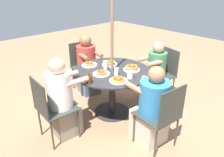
# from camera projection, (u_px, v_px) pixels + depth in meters

# --- Properties ---
(ground_plane) EXTENTS (12.00, 12.00, 0.00)m
(ground_plane) POSITION_uv_depth(u_px,v_px,m) (112.00, 112.00, 3.70)
(ground_plane) COLOR #9E7051
(patio_table) EXTENTS (1.22, 1.22, 0.76)m
(patio_table) POSITION_uv_depth(u_px,v_px,m) (112.00, 80.00, 3.45)
(patio_table) COLOR #28282B
(patio_table) RESTS_ON ground
(umbrella_pole) EXTENTS (0.05, 0.05, 2.45)m
(umbrella_pole) POSITION_uv_depth(u_px,v_px,m) (112.00, 41.00, 3.18)
(umbrella_pole) COLOR #846B4C
(umbrella_pole) RESTS_ON ground
(patio_chair_north) EXTENTS (0.49, 0.49, 0.94)m
(patio_chair_north) POSITION_uv_depth(u_px,v_px,m) (50.00, 106.00, 2.86)
(patio_chair_north) COLOR #333833
(patio_chair_north) RESTS_ON ground
(diner_north) EXTENTS (0.36, 0.54, 1.17)m
(diner_north) POSITION_uv_depth(u_px,v_px,m) (63.00, 102.00, 2.97)
(diner_north) COLOR gray
(diner_north) RESTS_ON ground
(patio_chair_east) EXTENTS (0.51, 0.51, 0.94)m
(patio_chair_east) POSITION_uv_depth(u_px,v_px,m) (163.00, 113.00, 2.70)
(patio_chair_east) COLOR #333833
(patio_chair_east) RESTS_ON ground
(diner_east) EXTENTS (0.59, 0.43, 1.12)m
(diner_east) POSITION_uv_depth(u_px,v_px,m) (151.00, 110.00, 2.86)
(diner_east) COLOR beige
(diner_east) RESTS_ON ground
(patio_chair_south) EXTENTS (0.56, 0.56, 0.94)m
(patio_chair_south) POSITION_uv_depth(u_px,v_px,m) (163.00, 71.00, 3.94)
(patio_chair_south) COLOR #333833
(patio_chair_south) RESTS_ON ground
(diner_south) EXTENTS (0.41, 0.51, 1.10)m
(diner_south) POSITION_uv_depth(u_px,v_px,m) (155.00, 74.00, 3.87)
(diner_south) COLOR #3D3D42
(diner_south) RESTS_ON ground
(patio_chair_west) EXTENTS (0.54, 0.54, 0.94)m
(patio_chair_west) POSITION_uv_depth(u_px,v_px,m) (83.00, 63.00, 4.28)
(patio_chair_west) COLOR #333833
(patio_chair_west) RESTS_ON ground
(diner_west) EXTENTS (0.54, 0.43, 1.14)m
(diner_west) POSITION_uv_depth(u_px,v_px,m) (87.00, 67.00, 4.15)
(diner_west) COLOR slate
(diner_west) RESTS_ON ground
(pancake_plate_a) EXTENTS (0.26, 0.26, 0.08)m
(pancake_plate_a) POSITION_uv_depth(u_px,v_px,m) (132.00, 68.00, 3.39)
(pancake_plate_a) COLOR silver
(pancake_plate_a) RESTS_ON patio_table
(pancake_plate_b) EXTENTS (0.26, 0.26, 0.05)m
(pancake_plate_b) POSITION_uv_depth(u_px,v_px,m) (118.00, 80.00, 3.03)
(pancake_plate_b) COLOR silver
(pancake_plate_b) RESTS_ON patio_table
(pancake_plate_c) EXTENTS (0.26, 0.26, 0.06)m
(pancake_plate_c) POSITION_uv_depth(u_px,v_px,m) (101.00, 73.00, 3.25)
(pancake_plate_c) COLOR silver
(pancake_plate_c) RESTS_ON patio_table
(pancake_plate_d) EXTENTS (0.26, 0.26, 0.05)m
(pancake_plate_d) POSITION_uv_depth(u_px,v_px,m) (89.00, 64.00, 3.57)
(pancake_plate_d) COLOR silver
(pancake_plate_d) RESTS_ON patio_table
(pancake_plate_e) EXTENTS (0.26, 0.26, 0.08)m
(pancake_plate_e) POSITION_uv_depth(u_px,v_px,m) (110.00, 63.00, 3.59)
(pancake_plate_e) COLOR silver
(pancake_plate_e) RESTS_ON patio_table
(syrup_bottle) EXTENTS (0.09, 0.07, 0.15)m
(syrup_bottle) POSITION_uv_depth(u_px,v_px,m) (89.00, 79.00, 2.96)
(syrup_bottle) COLOR #602D0F
(syrup_bottle) RESTS_ON patio_table
(coffee_cup) EXTENTS (0.09, 0.09, 0.11)m
(coffee_cup) POSITION_uv_depth(u_px,v_px,m) (130.00, 75.00, 3.11)
(coffee_cup) COLOR white
(coffee_cup) RESTS_ON patio_table
(drinking_glass_a) EXTENTS (0.07, 0.07, 0.13)m
(drinking_glass_a) POSITION_uv_depth(u_px,v_px,m) (105.00, 65.00, 3.41)
(drinking_glass_a) COLOR silver
(drinking_glass_a) RESTS_ON patio_table
(drinking_glass_b) EXTENTS (0.06, 0.06, 0.11)m
(drinking_glass_b) POSITION_uv_depth(u_px,v_px,m) (116.00, 72.00, 3.21)
(drinking_glass_b) COLOR silver
(drinking_glass_b) RESTS_ON patio_table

